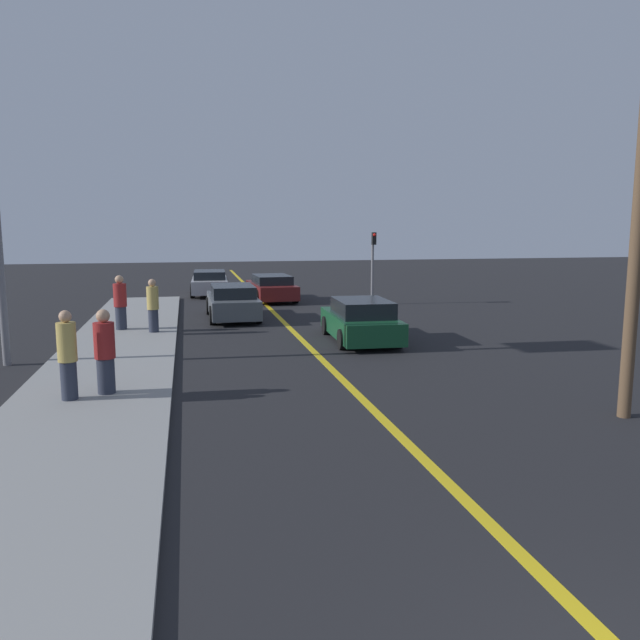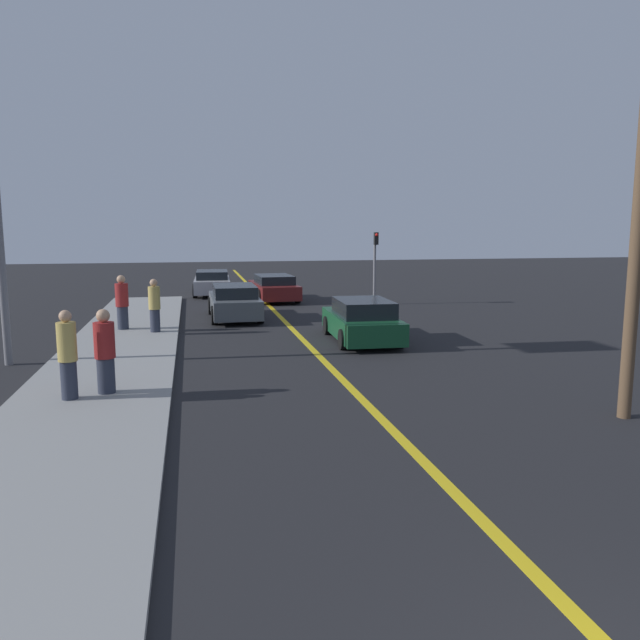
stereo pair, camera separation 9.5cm
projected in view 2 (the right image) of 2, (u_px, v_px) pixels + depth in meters
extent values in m
cube|color=gold|center=(294.00, 330.00, 21.38)|extent=(0.20, 60.00, 0.01)
cube|color=gray|center=(114.00, 358.00, 16.62)|extent=(3.20, 28.45, 0.11)
cube|color=#144728|center=(361.00, 325.00, 19.36)|extent=(1.93, 4.26, 0.66)
cube|color=black|center=(364.00, 308.00, 19.08)|extent=(1.65, 2.37, 0.49)
cylinder|color=black|center=(328.00, 325.00, 20.52)|extent=(0.24, 0.61, 0.60)
cylinder|color=black|center=(377.00, 324.00, 20.80)|extent=(0.24, 0.61, 0.60)
cylinder|color=black|center=(343.00, 339.00, 17.99)|extent=(0.24, 0.61, 0.60)
cylinder|color=black|center=(400.00, 338.00, 18.26)|extent=(0.24, 0.61, 0.60)
cube|color=#4C5156|center=(234.00, 305.00, 24.01)|extent=(1.80, 4.42, 0.69)
cube|color=black|center=(235.00, 291.00, 23.71)|extent=(1.57, 2.44, 0.44)
cylinder|color=black|center=(211.00, 306.00, 25.18)|extent=(0.23, 0.70, 0.70)
cylinder|color=black|center=(252.00, 305.00, 25.53)|extent=(0.23, 0.70, 0.70)
cylinder|color=black|center=(214.00, 315.00, 22.54)|extent=(0.23, 0.70, 0.70)
cylinder|color=black|center=(260.00, 314.00, 22.89)|extent=(0.23, 0.70, 0.70)
cube|color=maroon|center=(274.00, 290.00, 29.86)|extent=(2.03, 4.46, 0.64)
cube|color=black|center=(274.00, 279.00, 29.57)|extent=(1.71, 2.49, 0.41)
cylinder|color=black|center=(252.00, 291.00, 30.97)|extent=(0.26, 0.70, 0.69)
cylinder|color=black|center=(286.00, 290.00, 31.40)|extent=(0.26, 0.70, 0.69)
cylinder|color=black|center=(261.00, 297.00, 28.37)|extent=(0.26, 0.70, 0.69)
cylinder|color=black|center=(297.00, 296.00, 28.80)|extent=(0.26, 0.70, 0.69)
cube|color=#9E9EA3|center=(212.00, 285.00, 32.31)|extent=(1.93, 4.50, 0.66)
cube|color=black|center=(212.00, 275.00, 32.02)|extent=(1.64, 2.50, 0.41)
cylinder|color=black|center=(197.00, 286.00, 33.54)|extent=(0.25, 0.72, 0.71)
cylinder|color=black|center=(228.00, 285.00, 33.82)|extent=(0.25, 0.72, 0.71)
cylinder|color=black|center=(195.00, 291.00, 30.86)|extent=(0.25, 0.72, 0.71)
cylinder|color=black|center=(229.00, 290.00, 31.14)|extent=(0.25, 0.72, 0.71)
cylinder|color=#282D3D|center=(69.00, 380.00, 12.47)|extent=(0.32, 0.32, 0.78)
cylinder|color=tan|center=(67.00, 342.00, 12.36)|extent=(0.38, 0.38, 0.78)
sphere|color=tan|center=(65.00, 316.00, 12.28)|extent=(0.24, 0.24, 0.24)
cylinder|color=#282D3D|center=(106.00, 375.00, 12.94)|extent=(0.36, 0.36, 0.74)
cylinder|color=maroon|center=(104.00, 340.00, 12.82)|extent=(0.42, 0.42, 0.74)
sphere|color=tan|center=(103.00, 316.00, 12.75)|extent=(0.27, 0.27, 0.27)
cylinder|color=#282D3D|center=(155.00, 320.00, 20.41)|extent=(0.32, 0.32, 0.75)
cylinder|color=tan|center=(154.00, 298.00, 20.30)|extent=(0.38, 0.38, 0.75)
sphere|color=tan|center=(154.00, 283.00, 20.22)|extent=(0.25, 0.25, 0.25)
cylinder|color=#282D3D|center=(123.00, 318.00, 20.93)|extent=(0.36, 0.36, 0.77)
cylinder|color=maroon|center=(122.00, 295.00, 20.82)|extent=(0.43, 0.43, 0.77)
sphere|color=tan|center=(121.00, 279.00, 20.74)|extent=(0.28, 0.28, 0.28)
cylinder|color=slate|center=(375.00, 269.00, 28.13)|extent=(0.12, 0.12, 3.26)
cube|color=black|center=(376.00, 239.00, 27.75)|extent=(0.18, 0.18, 0.55)
sphere|color=red|center=(377.00, 235.00, 27.64)|extent=(0.14, 0.14, 0.14)
cylinder|color=brown|center=(637.00, 244.00, 11.19)|extent=(0.24, 0.24, 6.47)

